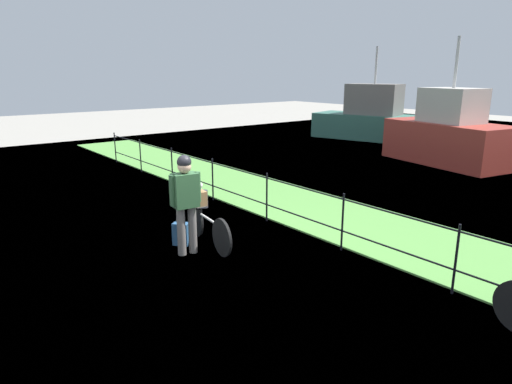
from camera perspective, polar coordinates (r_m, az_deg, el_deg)
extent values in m
plane|color=gray|center=(7.41, -5.59, -8.64)|extent=(60.00, 60.00, 0.00)
cube|color=#569342|center=(9.46, 11.33, -3.49)|extent=(27.00, 2.40, 0.03)
cylinder|color=black|center=(15.97, -17.38, 5.40)|extent=(0.04, 0.04, 1.01)
cylinder|color=black|center=(14.14, -14.41, 4.46)|extent=(0.04, 0.04, 1.01)
cylinder|color=black|center=(12.37, -10.57, 3.23)|extent=(0.04, 0.04, 1.01)
cylinder|color=black|center=(10.68, -5.50, 1.57)|extent=(0.04, 0.04, 1.01)
cylinder|color=black|center=(9.12, 1.37, -0.69)|extent=(0.04, 0.04, 1.01)
cylinder|color=black|center=(7.75, 10.88, -3.79)|extent=(0.04, 0.04, 1.01)
cylinder|color=black|center=(6.72, 23.96, -7.83)|extent=(0.04, 0.04, 1.01)
cylinder|color=black|center=(8.45, 5.71, -3.10)|extent=(18.00, 0.03, 0.03)
cylinder|color=black|center=(8.29, 5.81, 0.54)|extent=(18.00, 0.03, 0.03)
cylinder|color=black|center=(7.46, -4.33, -5.77)|extent=(0.64, 0.13, 0.64)
cylinder|color=black|center=(8.40, -7.67, -3.49)|extent=(0.64, 0.13, 0.64)
cylinder|color=#BCB7B2|center=(7.87, -6.14, -3.35)|extent=(0.85, 0.15, 0.04)
cube|color=black|center=(8.22, -7.39, -2.25)|extent=(0.21, 0.12, 0.06)
cube|color=slate|center=(8.20, -7.41, -1.64)|extent=(0.38, 0.21, 0.02)
cube|color=olive|center=(8.16, -7.44, -0.71)|extent=(0.38, 0.29, 0.26)
ellipsoid|color=silver|center=(8.11, -7.49, 0.62)|extent=(0.30, 0.18, 0.13)
sphere|color=silver|center=(7.99, -7.16, 0.85)|extent=(0.11, 0.11, 0.11)
cylinder|color=slate|center=(7.63, -8.03, -4.70)|extent=(0.14, 0.14, 0.82)
cylinder|color=slate|center=(7.56, -9.42, -4.94)|extent=(0.14, 0.14, 0.82)
cube|color=#2D5633|center=(7.40, -8.93, 0.22)|extent=(0.31, 0.43, 0.56)
cylinder|color=#2D5633|center=(7.47, -7.38, 0.65)|extent=(0.10, 0.10, 0.50)
cylinder|color=#2D5633|center=(7.31, -10.53, 0.21)|extent=(0.10, 0.10, 0.50)
sphere|color=tan|center=(7.31, -9.05, 3.18)|extent=(0.22, 0.22, 0.22)
sphere|color=black|center=(7.29, -9.08, 3.77)|extent=(0.23, 0.23, 0.23)
cube|color=#28517A|center=(8.07, -9.41, -5.24)|extent=(0.33, 0.31, 0.40)
cylinder|color=#38383D|center=(10.19, -6.67, -0.88)|extent=(0.20, 0.20, 0.40)
cube|color=#336656|center=(21.36, 14.47, 7.99)|extent=(5.55, 3.20, 1.11)
cube|color=slate|center=(21.26, 14.69, 11.28)|extent=(2.57, 1.89, 1.35)
cylinder|color=#B2B2B2|center=(21.23, 14.96, 15.24)|extent=(0.10, 0.10, 1.60)
cube|color=#9E3328|center=(16.37, 23.09, 5.73)|extent=(4.40, 2.68, 1.36)
cube|color=#B7B2A8|center=(16.25, 23.54, 10.02)|extent=(2.03, 1.66, 1.11)
cylinder|color=#B2B2B2|center=(16.22, 24.04, 14.77)|extent=(0.10, 0.10, 1.60)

